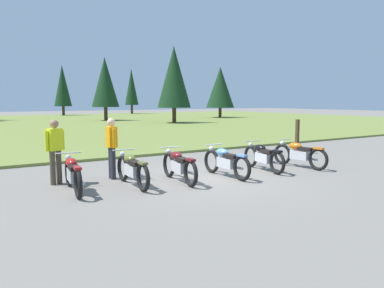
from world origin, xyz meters
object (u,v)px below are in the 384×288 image
motorcycle_maroon (179,165)px  rider_checking_bike (55,148)px  motorcycle_red (73,174)px  motorcycle_black (263,156)px  motorcycle_sky_blue (226,161)px  motorcycle_orange (299,154)px  rider_near_row_end (112,145)px  motorcycle_olive (132,169)px  trail_marker_post (297,137)px

motorcycle_maroon → rider_checking_bike: bearing=153.1°
motorcycle_red → motorcycle_black: bearing=-3.6°
motorcycle_sky_blue → motorcycle_orange: 2.93m
motorcycle_red → motorcycle_sky_blue: same height
motorcycle_red → rider_near_row_end: rider_near_row_end is taller
motorcycle_olive → trail_marker_post: size_ratio=1.52×
motorcycle_olive → motorcycle_orange: (5.65, -0.40, 0.00)m
motorcycle_maroon → motorcycle_black: size_ratio=1.00×
motorcycle_orange → motorcycle_maroon: bearing=177.2°
motorcycle_red → trail_marker_post: 9.68m
motorcycle_red → motorcycle_black: 5.72m
motorcycle_black → rider_checking_bike: size_ratio=1.25×
motorcycle_olive → trail_marker_post: (8.08, 1.89, 0.25)m
motorcycle_red → motorcycle_maroon: (2.69, -0.35, 0.00)m
motorcycle_black → trail_marker_post: trail_marker_post is taller
trail_marker_post → motorcycle_sky_blue: bearing=-157.5°
rider_checking_bike → rider_near_row_end: bearing=-4.4°
motorcycle_maroon → motorcycle_orange: bearing=-2.8°
motorcycle_sky_blue → rider_checking_bike: (-4.28, 1.58, 0.51)m
motorcycle_black → rider_near_row_end: rider_near_row_end is taller
motorcycle_maroon → motorcycle_black: same height
trail_marker_post → motorcycle_red: bearing=-169.7°
motorcycle_red → motorcycle_black: (5.71, -0.36, 0.00)m
rider_near_row_end → trail_marker_post: (8.18, 0.75, -0.26)m
motorcycle_olive → motorcycle_orange: same height
motorcycle_olive → motorcycle_maroon: (1.26, -0.19, 0.00)m
motorcycle_olive → motorcycle_maroon: bearing=-8.5°
motorcycle_red → motorcycle_orange: 7.10m
motorcycle_maroon → motorcycle_sky_blue: same height
rider_near_row_end → trail_marker_post: rider_near_row_end is taller
motorcycle_black → trail_marker_post: size_ratio=1.51×
motorcycle_red → motorcycle_maroon: bearing=-7.5°
motorcycle_olive → motorcycle_black: size_ratio=1.00×
motorcycle_maroon → rider_checking_bike: size_ratio=1.26×
motorcycle_maroon → motorcycle_sky_blue: size_ratio=1.00×
motorcycle_black → rider_checking_bike: (-5.84, 1.44, 0.51)m
motorcycle_maroon → trail_marker_post: (6.82, 2.08, 0.25)m
motorcycle_orange → trail_marker_post: bearing=43.2°
motorcycle_red → rider_near_row_end: 1.73m
motorcycle_olive → rider_checking_bike: (-1.57, 1.25, 0.51)m
motorcycle_red → motorcycle_black: size_ratio=1.00×
motorcycle_olive → motorcycle_maroon: size_ratio=1.00×
motorcycle_maroon → motorcycle_orange: same height
motorcycle_sky_blue → trail_marker_post: size_ratio=1.52×
motorcycle_maroon → motorcycle_black: 3.01m
motorcycle_sky_blue → trail_marker_post: bearing=22.5°
motorcycle_olive → motorcycle_sky_blue: 2.74m
motorcycle_black → motorcycle_orange: bearing=-8.9°
motorcycle_sky_blue → rider_near_row_end: (-2.81, 1.47, 0.51)m
motorcycle_olive → rider_near_row_end: rider_near_row_end is taller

